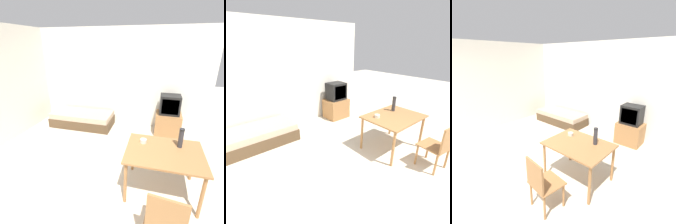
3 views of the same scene
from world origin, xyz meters
The scene contains 7 objects.
wall_back centered at (0.00, 3.98, 1.35)m, with size 5.31×0.06×2.70m.
daybed centered at (-0.79, 3.46, 0.20)m, with size 1.77×0.81×0.41m.
tv centered at (1.61, 3.58, 0.47)m, with size 0.64×0.54×1.07m.
dining_table centered at (1.45, 1.50, 0.66)m, with size 1.15×0.89×0.75m.
wooden_chair centered at (1.48, 0.56, 0.50)m, with size 0.49×0.49×0.89m.
thermos_flask centered at (1.69, 1.68, 0.92)m, with size 0.08×0.08×0.32m.
mate_bowl centered at (1.12, 1.67, 0.78)m, with size 0.10×0.10×0.06m.
Camera 2 is at (-1.52, -0.32, 2.14)m, focal length 28.00 mm.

